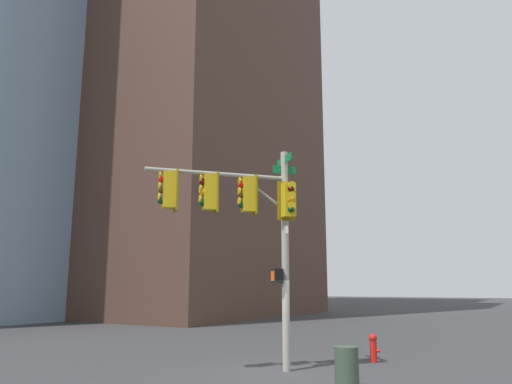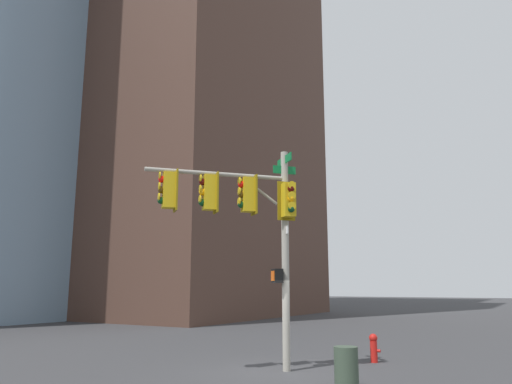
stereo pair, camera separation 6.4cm
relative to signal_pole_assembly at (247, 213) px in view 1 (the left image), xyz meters
name	(u,v)px [view 1 (the left image)]	position (x,y,z in m)	size (l,w,h in m)	color
ground_plane	(274,373)	(0.60, 0.47, -4.41)	(200.00, 200.00, 0.00)	#38383A
signal_pole_assembly	(247,213)	(0.00, 0.00, 0.00)	(3.31, 3.51, 6.33)	#9E998C
fire_hydrant	(373,347)	(2.39, 3.72, -3.94)	(0.34, 0.26, 0.87)	red
litter_bin	(347,368)	(3.09, -0.60, -3.93)	(0.56, 0.56, 0.95)	#384738
building_brick_nearside	(168,16)	(-22.24, 21.68, 23.83)	(23.13, 21.07, 56.49)	#4C3328
building_brick_midblock	(91,155)	(-39.24, 28.08, 13.59)	(16.60, 18.17, 36.00)	#845B47
building_brick_farside	(92,136)	(-45.20, 33.14, 18.32)	(20.47, 16.48, 45.45)	brown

